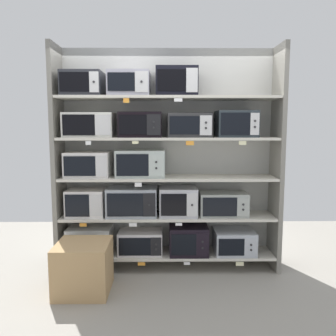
# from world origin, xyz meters

# --- Properties ---
(ground) EXTENTS (6.47, 6.00, 0.02)m
(ground) POSITION_xyz_m (0.00, -1.00, -0.01)
(ground) COLOR gray
(back_panel) EXTENTS (2.67, 0.04, 2.59)m
(back_panel) POSITION_xyz_m (0.00, 0.23, 1.30)
(back_panel) COLOR #B2B2AD
(back_panel) RESTS_ON ground
(upright_left) EXTENTS (0.05, 0.43, 2.59)m
(upright_left) POSITION_xyz_m (-1.26, 0.00, 1.30)
(upright_left) COLOR gray
(upright_left) RESTS_ON ground
(upright_right) EXTENTS (0.05, 0.43, 2.59)m
(upright_right) POSITION_xyz_m (1.26, 0.00, 1.30)
(upright_right) COLOR gray
(upright_right) RESTS_ON ground
(shelf_0) EXTENTS (2.47, 0.43, 0.03)m
(shelf_0) POSITION_xyz_m (0.00, 0.00, 0.17)
(shelf_0) COLOR beige
(shelf_0) RESTS_ON ground
(microwave_0) EXTENTS (0.51, 0.41, 0.32)m
(microwave_0) POSITION_xyz_m (-0.92, -0.00, 0.34)
(microwave_0) COLOR beige
(microwave_0) RESTS_ON shelf_0
(microwave_1) EXTENTS (0.52, 0.36, 0.26)m
(microwave_1) POSITION_xyz_m (-0.33, -0.00, 0.32)
(microwave_1) COLOR silver
(microwave_1) RESTS_ON shelf_0
(microwave_2) EXTENTS (0.45, 0.43, 0.33)m
(microwave_2) POSITION_xyz_m (0.24, -0.00, 0.35)
(microwave_2) COLOR black
(microwave_2) RESTS_ON shelf_0
(microwave_3) EXTENTS (0.47, 0.43, 0.27)m
(microwave_3) POSITION_xyz_m (0.79, -0.00, 0.32)
(microwave_3) COLOR #B1B7C1
(microwave_3) RESTS_ON shelf_0
(price_tag_0) EXTENTS (0.09, 0.00, 0.03)m
(price_tag_0) POSITION_xyz_m (-0.91, -0.22, 0.13)
(price_tag_0) COLOR white
(price_tag_1) EXTENTS (0.08, 0.00, 0.04)m
(price_tag_1) POSITION_xyz_m (-0.30, -0.22, 0.13)
(price_tag_1) COLOR orange
(price_tag_2) EXTENTS (0.07, 0.00, 0.03)m
(price_tag_2) POSITION_xyz_m (0.21, -0.22, 0.13)
(price_tag_2) COLOR white
(price_tag_3) EXTENTS (0.09, 0.00, 0.05)m
(price_tag_3) POSITION_xyz_m (0.81, -0.22, 0.13)
(price_tag_3) COLOR beige
(shelf_1) EXTENTS (2.47, 0.43, 0.03)m
(shelf_1) POSITION_xyz_m (0.00, 0.00, 0.63)
(shelf_1) COLOR beige
(microwave_4) EXTENTS (0.43, 0.34, 0.31)m
(microwave_4) POSITION_xyz_m (-0.96, -0.00, 0.80)
(microwave_4) COLOR silver
(microwave_4) RESTS_ON shelf_1
(microwave_5) EXTENTS (0.58, 0.39, 0.33)m
(microwave_5) POSITION_xyz_m (-0.42, -0.00, 0.81)
(microwave_5) COLOR #99A1AA
(microwave_5) RESTS_ON shelf_1
(microwave_6) EXTENTS (0.43, 0.40, 0.33)m
(microwave_6) POSITION_xyz_m (0.12, -0.00, 0.81)
(microwave_6) COLOR #B4B5BD
(microwave_6) RESTS_ON shelf_1
(microwave_7) EXTENTS (0.56, 0.34, 0.27)m
(microwave_7) POSITION_xyz_m (0.65, -0.00, 0.77)
(microwave_7) COLOR #A1A7A0
(microwave_7) RESTS_ON shelf_1
(price_tag_4) EXTENTS (0.08, 0.00, 0.04)m
(price_tag_4) POSITION_xyz_m (-0.95, -0.22, 0.59)
(price_tag_4) COLOR orange
(price_tag_5) EXTENTS (0.09, 0.00, 0.04)m
(price_tag_5) POSITION_xyz_m (-0.39, -0.22, 0.59)
(price_tag_5) COLOR white
(price_tag_6) EXTENTS (0.07, 0.00, 0.03)m
(price_tag_6) POSITION_xyz_m (0.12, -0.22, 0.59)
(price_tag_6) COLOR white
(shelf_2) EXTENTS (2.47, 0.43, 0.03)m
(shelf_2) POSITION_xyz_m (0.00, 0.00, 1.08)
(shelf_2) COLOR beige
(microwave_8) EXTENTS (0.50, 0.35, 0.29)m
(microwave_8) POSITION_xyz_m (-0.92, -0.00, 1.24)
(microwave_8) COLOR silver
(microwave_8) RESTS_ON shelf_2
(microwave_9) EXTENTS (0.56, 0.36, 0.31)m
(microwave_9) POSITION_xyz_m (-0.32, -0.00, 1.25)
(microwave_9) COLOR #B2BDB6
(microwave_9) RESTS_ON shelf_2
(price_tag_7) EXTENTS (0.08, 0.00, 0.05)m
(price_tag_7) POSITION_xyz_m (-0.33, -0.22, 1.04)
(price_tag_7) COLOR white
(shelf_3) EXTENTS (2.47, 0.43, 0.03)m
(shelf_3) POSITION_xyz_m (0.00, 0.00, 1.54)
(shelf_3) COLOR beige
(microwave_10) EXTENTS (0.56, 0.35, 0.28)m
(microwave_10) POSITION_xyz_m (-0.90, -0.00, 1.69)
(microwave_10) COLOR silver
(microwave_10) RESTS_ON shelf_3
(microwave_11) EXTENTS (0.48, 0.44, 0.28)m
(microwave_11) POSITION_xyz_m (-0.31, -0.00, 1.70)
(microwave_11) COLOR black
(microwave_11) RESTS_ON shelf_3
(microwave_12) EXTENTS (0.49, 0.39, 0.27)m
(microwave_12) POSITION_xyz_m (0.24, -0.00, 1.69)
(microwave_12) COLOR #2F2F31
(microwave_12) RESTS_ON shelf_3
(microwave_13) EXTENTS (0.45, 0.40, 0.30)m
(microwave_13) POSITION_xyz_m (0.78, -0.00, 1.70)
(microwave_13) COLOR #2A3339
(microwave_13) RESTS_ON shelf_3
(price_tag_8) EXTENTS (0.06, 0.00, 0.04)m
(price_tag_8) POSITION_xyz_m (-0.87, -0.22, 1.50)
(price_tag_8) COLOR white
(price_tag_9) EXTENTS (0.07, 0.00, 0.03)m
(price_tag_9) POSITION_xyz_m (-0.36, -0.22, 1.51)
(price_tag_9) COLOR beige
(price_tag_10) EXTENTS (0.09, 0.00, 0.05)m
(price_tag_10) POSITION_xyz_m (0.24, -0.22, 1.50)
(price_tag_10) COLOR orange
(price_tag_11) EXTENTS (0.08, 0.00, 0.04)m
(price_tag_11) POSITION_xyz_m (0.81, -0.22, 1.50)
(price_tag_11) COLOR beige
(shelf_4) EXTENTS (2.47, 0.43, 0.03)m
(shelf_4) POSITION_xyz_m (0.00, 0.00, 2.00)
(shelf_4) COLOR beige
(microwave_14) EXTENTS (0.44, 0.43, 0.27)m
(microwave_14) POSITION_xyz_m (-0.95, -0.00, 2.15)
(microwave_14) COLOR #27292F
(microwave_14) RESTS_ON shelf_4
(microwave_15) EXTENTS (0.46, 0.44, 0.27)m
(microwave_15) POSITION_xyz_m (-0.43, -0.00, 2.15)
(microwave_15) COLOR #9E9CAB
(microwave_15) RESTS_ON shelf_4
(microwave_16) EXTENTS (0.46, 0.35, 0.32)m
(microwave_16) POSITION_xyz_m (0.10, -0.00, 2.17)
(microwave_16) COLOR black
(microwave_16) RESTS_ON shelf_4
(price_tag_12) EXTENTS (0.06, 0.00, 0.05)m
(price_tag_12) POSITION_xyz_m (-0.45, -0.22, 1.95)
(price_tag_12) COLOR orange
(price_tag_13) EXTENTS (0.09, 0.00, 0.04)m
(price_tag_13) POSITION_xyz_m (0.11, -0.22, 1.96)
(price_tag_13) COLOR white
(shipping_carton) EXTENTS (0.53, 0.53, 0.51)m
(shipping_carton) POSITION_xyz_m (-0.87, -0.60, 0.25)
(shipping_carton) COLOR tan
(shipping_carton) RESTS_ON ground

